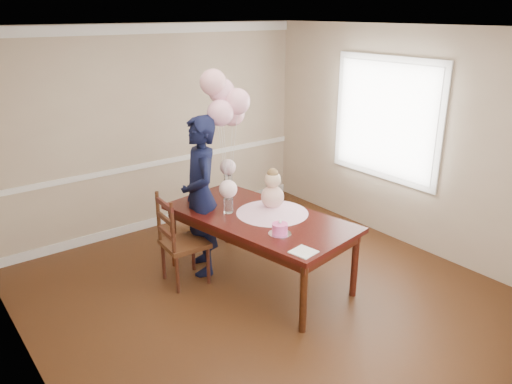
% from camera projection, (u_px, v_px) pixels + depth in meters
% --- Properties ---
extents(floor, '(4.50, 5.00, 0.00)m').
position_uv_depth(floor, '(273.00, 301.00, 5.20)').
color(floor, black).
rests_on(floor, ground).
extents(ceiling, '(4.50, 5.00, 0.02)m').
position_uv_depth(ceiling, '(277.00, 29.00, 4.27)').
color(ceiling, white).
rests_on(ceiling, wall_back).
extents(wall_back, '(4.50, 0.02, 2.70)m').
position_uv_depth(wall_back, '(155.00, 130.00, 6.60)').
color(wall_back, tan).
rests_on(wall_back, floor).
extents(wall_left, '(0.02, 5.00, 2.70)m').
position_uv_depth(wall_left, '(24.00, 241.00, 3.45)').
color(wall_left, tan).
rests_on(wall_left, floor).
extents(wall_right, '(0.02, 5.00, 2.70)m').
position_uv_depth(wall_right, '(419.00, 142.00, 6.02)').
color(wall_right, tan).
rests_on(wall_right, floor).
extents(chair_rail_trim, '(4.50, 0.02, 0.07)m').
position_uv_depth(chair_rail_trim, '(158.00, 163.00, 6.74)').
color(chair_rail_trim, white).
rests_on(chair_rail_trim, wall_back).
extents(crown_molding, '(4.50, 0.02, 0.12)m').
position_uv_depth(crown_molding, '(148.00, 29.00, 6.15)').
color(crown_molding, white).
rests_on(crown_molding, wall_back).
extents(baseboard_trim, '(4.50, 0.02, 0.12)m').
position_uv_depth(baseboard_trim, '(162.00, 220.00, 7.03)').
color(baseboard_trim, white).
rests_on(baseboard_trim, floor).
extents(window_frame, '(0.02, 1.66, 1.56)m').
position_uv_depth(window_frame, '(386.00, 119.00, 6.31)').
color(window_frame, white).
rests_on(window_frame, wall_right).
extents(window_blinds, '(0.01, 1.50, 1.40)m').
position_uv_depth(window_blinds, '(385.00, 119.00, 6.30)').
color(window_blinds, silver).
rests_on(window_blinds, wall_right).
extents(dining_table_top, '(1.37, 2.21, 0.05)m').
position_uv_depth(dining_table_top, '(259.00, 218.00, 5.35)').
color(dining_table_top, black).
rests_on(dining_table_top, table_leg_fl).
extents(table_apron, '(1.25, 2.09, 0.10)m').
position_uv_depth(table_apron, '(259.00, 224.00, 5.38)').
color(table_apron, black).
rests_on(table_apron, table_leg_fl).
extents(table_leg_fl, '(0.08, 0.08, 0.72)m').
position_uv_depth(table_leg_fl, '(303.00, 298.00, 4.58)').
color(table_leg_fl, black).
rests_on(table_leg_fl, floor).
extents(table_leg_fr, '(0.08, 0.08, 0.72)m').
position_uv_depth(table_leg_fr, '(355.00, 265.00, 5.18)').
color(table_leg_fr, black).
rests_on(table_leg_fr, floor).
extents(table_leg_bl, '(0.08, 0.08, 0.72)m').
position_uv_depth(table_leg_bl, '(174.00, 237.00, 5.79)').
color(table_leg_bl, black).
rests_on(table_leg_bl, floor).
extents(table_leg_br, '(0.08, 0.08, 0.72)m').
position_uv_depth(table_leg_br, '(227.00, 216.00, 6.39)').
color(table_leg_br, black).
rests_on(table_leg_br, floor).
extents(baby_skirt, '(0.91, 0.91, 0.10)m').
position_uv_depth(baby_skirt, '(272.00, 208.00, 5.40)').
color(baby_skirt, '#FAB8DD').
rests_on(baby_skirt, dining_table_top).
extents(baby_torso, '(0.25, 0.25, 0.25)m').
position_uv_depth(baby_torso, '(272.00, 197.00, 5.35)').
color(baby_torso, pink).
rests_on(baby_torso, baby_skirt).
extents(baby_head, '(0.18, 0.18, 0.18)m').
position_uv_depth(baby_head, '(273.00, 180.00, 5.29)').
color(baby_head, beige).
rests_on(baby_head, baby_torso).
extents(baby_hair, '(0.12, 0.12, 0.12)m').
position_uv_depth(baby_hair, '(273.00, 174.00, 5.27)').
color(baby_hair, brown).
rests_on(baby_hair, baby_head).
extents(cake_platter, '(0.26, 0.26, 0.01)m').
position_uv_depth(cake_platter, '(280.00, 234.00, 4.90)').
color(cake_platter, silver).
rests_on(cake_platter, dining_table_top).
extents(birthday_cake, '(0.18, 0.18, 0.10)m').
position_uv_depth(birthday_cake, '(280.00, 229.00, 4.88)').
color(birthday_cake, '#FF50B1').
rests_on(birthday_cake, cake_platter).
extents(cake_flower_a, '(0.03, 0.03, 0.03)m').
position_uv_depth(cake_flower_a, '(280.00, 222.00, 4.86)').
color(cake_flower_a, white).
rests_on(cake_flower_a, birthday_cake).
extents(cake_flower_b, '(0.03, 0.03, 0.03)m').
position_uv_depth(cake_flower_b, '(280.00, 221.00, 4.90)').
color(cake_flower_b, white).
rests_on(cake_flower_b, birthday_cake).
extents(rose_vase_near, '(0.12, 0.12, 0.17)m').
position_uv_depth(rose_vase_near, '(228.00, 205.00, 5.41)').
color(rose_vase_near, silver).
rests_on(rose_vase_near, dining_table_top).
extents(roses_near, '(0.20, 0.20, 0.20)m').
position_uv_depth(roses_near, '(228.00, 189.00, 5.34)').
color(roses_near, '#FFD5D9').
rests_on(roses_near, rose_vase_near).
extents(rose_vase_far, '(0.12, 0.12, 0.17)m').
position_uv_depth(rose_vase_far, '(228.00, 182.00, 6.15)').
color(rose_vase_far, white).
rests_on(rose_vase_far, dining_table_top).
extents(roses_far, '(0.20, 0.20, 0.20)m').
position_uv_depth(roses_far, '(228.00, 167.00, 6.08)').
color(roses_far, beige).
rests_on(roses_far, rose_vase_far).
extents(napkin, '(0.24, 0.24, 0.01)m').
position_uv_depth(napkin, '(303.00, 252.00, 4.53)').
color(napkin, white).
rests_on(napkin, dining_table_top).
extents(balloon_weight, '(0.05, 0.05, 0.02)m').
position_uv_depth(balloon_weight, '(229.00, 199.00, 5.78)').
color(balloon_weight, white).
rests_on(balloon_weight, dining_table_top).
extents(balloon_a, '(0.29, 0.29, 0.29)m').
position_uv_depth(balloon_a, '(220.00, 113.00, 5.35)').
color(balloon_a, '#F1ABC7').
rests_on(balloon_a, balloon_ribbon_a).
extents(balloon_b, '(0.29, 0.29, 0.29)m').
position_uv_depth(balloon_b, '(237.00, 101.00, 5.43)').
color(balloon_b, '#F0AAC2').
rests_on(balloon_b, balloon_ribbon_b).
extents(balloon_c, '(0.29, 0.29, 0.29)m').
position_uv_depth(balloon_c, '(222.00, 91.00, 5.43)').
color(balloon_c, '#E6A3BE').
rests_on(balloon_c, balloon_ribbon_c).
extents(balloon_d, '(0.29, 0.29, 0.29)m').
position_uv_depth(balloon_d, '(213.00, 82.00, 5.34)').
color(balloon_d, '#E3A1AD').
rests_on(balloon_d, balloon_ribbon_d).
extents(balloon_e, '(0.29, 0.29, 0.29)m').
position_uv_depth(balloon_e, '(232.00, 113.00, 5.60)').
color(balloon_e, '#F8AFC0').
rests_on(balloon_e, balloon_ribbon_e).
extents(balloon_ribbon_a, '(0.09, 0.02, 0.86)m').
position_uv_depth(balloon_ribbon_a, '(225.00, 164.00, 5.59)').
color(balloon_ribbon_a, white).
rests_on(balloon_ribbon_a, balloon_weight).
extents(balloon_ribbon_b, '(0.11, 0.04, 0.97)m').
position_uv_depth(balloon_ribbon_b, '(233.00, 159.00, 5.63)').
color(balloon_ribbon_b, white).
rests_on(balloon_ribbon_b, balloon_weight).
extents(balloon_ribbon_c, '(0.01, 0.10, 1.07)m').
position_uv_depth(balloon_ribbon_c, '(226.00, 154.00, 5.63)').
color(balloon_ribbon_c, white).
rests_on(balloon_ribbon_c, balloon_weight).
extents(balloon_ribbon_d, '(0.10, 0.09, 1.17)m').
position_uv_depth(balloon_ribbon_d, '(221.00, 150.00, 5.58)').
color(balloon_ribbon_d, white).
rests_on(balloon_ribbon_d, balloon_weight).
extents(balloon_ribbon_e, '(0.13, 0.10, 0.80)m').
position_uv_depth(balloon_ribbon_e, '(231.00, 163.00, 5.71)').
color(balloon_ribbon_e, white).
rests_on(balloon_ribbon_e, balloon_weight).
extents(dining_chair_seat, '(0.48, 0.48, 0.05)m').
position_uv_depth(dining_chair_seat, '(185.00, 243.00, 5.42)').
color(dining_chair_seat, '#3E2111').
rests_on(dining_chair_seat, chair_leg_fl).
extents(chair_leg_fl, '(0.04, 0.04, 0.44)m').
position_uv_depth(chair_leg_fl, '(177.00, 274.00, 5.27)').
color(chair_leg_fl, '#35170E').
rests_on(chair_leg_fl, floor).
extents(chair_leg_fr, '(0.04, 0.04, 0.44)m').
position_uv_depth(chair_leg_fr, '(208.00, 265.00, 5.46)').
color(chair_leg_fr, black).
rests_on(chair_leg_fr, floor).
extents(chair_leg_bl, '(0.04, 0.04, 0.44)m').
position_uv_depth(chair_leg_bl, '(163.00, 261.00, 5.56)').
color(chair_leg_bl, '#3B1710').
rests_on(chair_leg_bl, floor).
extents(chair_leg_br, '(0.04, 0.04, 0.44)m').
position_uv_depth(chair_leg_br, '(193.00, 252.00, 5.75)').
color(chair_leg_br, '#39150F').
rests_on(chair_leg_br, floor).
extents(chair_back_post_l, '(0.04, 0.04, 0.57)m').
position_uv_depth(chair_back_post_l, '(173.00, 229.00, 5.07)').
color(chair_back_post_l, '#35180E').
rests_on(chair_back_post_l, dining_chair_seat).
extents(chair_back_post_r, '(0.04, 0.04, 0.57)m').
position_uv_depth(chair_back_post_r, '(159.00, 217.00, 5.36)').
color(chair_back_post_r, '#381E0F').
rests_on(chair_back_post_r, dining_chair_seat).
extents(chair_slat_low, '(0.06, 0.41, 0.05)m').
position_uv_depth(chair_slat_low, '(166.00, 233.00, 5.26)').
color(chair_slat_low, '#3C1B10').
rests_on(chair_slat_low, dining_chair_seat).
extents(chair_slat_mid, '(0.06, 0.41, 0.05)m').
position_uv_depth(chair_slat_mid, '(165.00, 219.00, 5.20)').
color(chair_slat_mid, '#33190E').
rests_on(chair_slat_mid, dining_chair_seat).
extents(chair_slat_top, '(0.06, 0.41, 0.05)m').
position_uv_depth(chair_slat_top, '(164.00, 204.00, 5.15)').
color(chair_slat_top, '#38120F').
rests_on(chair_slat_top, dining_chair_seat).
extents(woman, '(0.63, 0.76, 1.81)m').
position_uv_depth(woman, '(201.00, 196.00, 5.53)').
color(woman, black).
rests_on(woman, floor).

